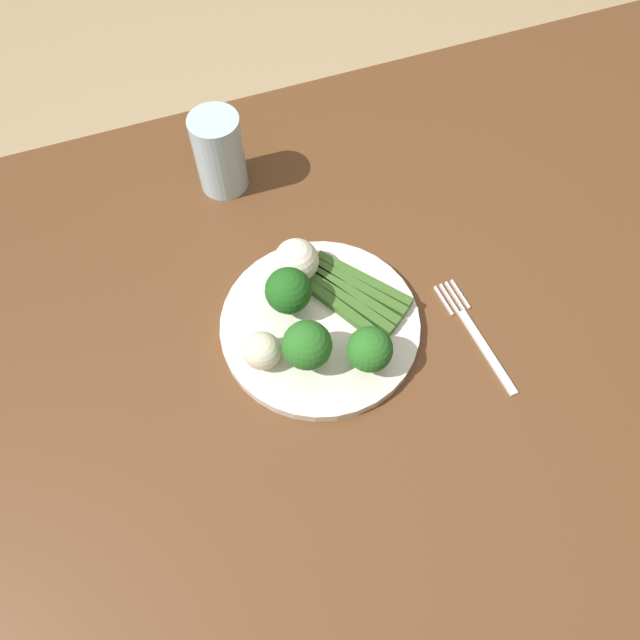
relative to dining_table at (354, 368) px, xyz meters
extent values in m
cube|color=tan|center=(0.00, 0.00, -0.66)|extent=(6.00, 6.00, 0.02)
cube|color=brown|center=(0.00, 0.00, 0.08)|extent=(1.48, 0.90, 0.04)
cylinder|color=brown|center=(0.68, 0.39, -0.30)|extent=(0.07, 0.07, 0.70)
cylinder|color=silver|center=(-0.04, 0.02, 0.10)|extent=(0.24, 0.24, 0.01)
cube|color=#3D6626|center=(-0.01, 0.03, 0.12)|extent=(0.07, 0.12, 0.01)
cube|color=#3D6626|center=(0.00, 0.04, 0.12)|extent=(0.08, 0.12, 0.01)
cube|color=#3D6626|center=(0.01, 0.04, 0.12)|extent=(0.08, 0.12, 0.01)
cube|color=#3D6626|center=(0.02, 0.05, 0.12)|extent=(0.09, 0.11, 0.01)
cube|color=#3D6626|center=(0.03, 0.06, 0.12)|extent=(0.09, 0.11, 0.01)
cylinder|color=#568E33|center=(-0.07, -0.02, 0.12)|extent=(0.02, 0.02, 0.02)
sphere|color=#286B23|center=(-0.07, -0.02, 0.15)|extent=(0.06, 0.06, 0.06)
cylinder|color=#4C7F2B|center=(-0.07, 0.05, 0.12)|extent=(0.02, 0.02, 0.02)
sphere|color=#1E5B1C|center=(-0.07, 0.05, 0.15)|extent=(0.06, 0.06, 0.06)
cylinder|color=#568E33|center=(-0.01, -0.05, 0.12)|extent=(0.02, 0.02, 0.02)
sphere|color=#286B23|center=(-0.01, -0.05, 0.15)|extent=(0.05, 0.05, 0.05)
sphere|color=beige|center=(-0.12, 0.00, 0.13)|extent=(0.04, 0.04, 0.04)
sphere|color=white|center=(-0.04, 0.10, 0.14)|extent=(0.06, 0.06, 0.06)
cube|color=silver|center=(0.13, -0.08, 0.10)|extent=(0.02, 0.12, 0.00)
cube|color=silver|center=(0.14, 0.01, 0.10)|extent=(0.01, 0.05, 0.00)
cube|color=silver|center=(0.13, 0.01, 0.10)|extent=(0.01, 0.05, 0.00)
cube|color=silver|center=(0.13, 0.01, 0.10)|extent=(0.01, 0.05, 0.00)
cube|color=silver|center=(0.12, 0.01, 0.10)|extent=(0.01, 0.05, 0.00)
cylinder|color=silver|center=(-0.09, 0.29, 0.15)|extent=(0.07, 0.07, 0.11)
camera|label=1|loc=(-0.16, -0.30, 0.73)|focal=33.44mm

